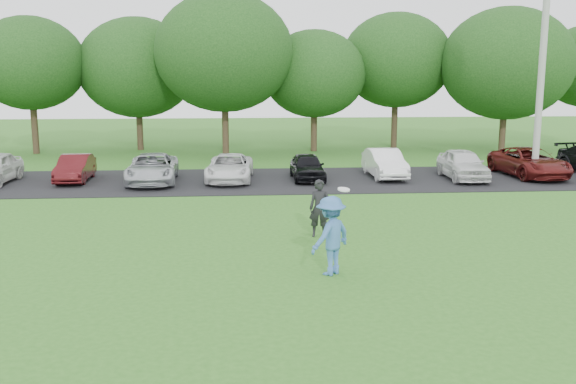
{
  "coord_description": "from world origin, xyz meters",
  "views": [
    {
      "loc": [
        -1.31,
        -13.34,
        4.48
      ],
      "look_at": [
        0.0,
        3.5,
        1.3
      ],
      "focal_mm": 40.0,
      "sensor_mm": 36.0,
      "label": 1
    }
  ],
  "objects": [
    {
      "name": "ground",
      "position": [
        0.0,
        0.0,
        0.0
      ],
      "size": [
        100.0,
        100.0,
        0.0
      ],
      "primitive_type": "plane",
      "color": "#2E681D",
      "rests_on": "ground"
    },
    {
      "name": "parking_lot",
      "position": [
        0.0,
        13.0,
        0.01
      ],
      "size": [
        32.0,
        6.5,
        0.03
      ],
      "primitive_type": "cube",
      "color": "black",
      "rests_on": "ground"
    },
    {
      "name": "utility_pole",
      "position": [
        11.16,
        12.54,
        5.17
      ],
      "size": [
        0.28,
        0.28,
        10.34
      ],
      "primitive_type": "cylinder",
      "color": "#A3A49F",
      "rests_on": "ground"
    },
    {
      "name": "frisbee_player",
      "position": [
        0.71,
        0.36,
        0.89
      ],
      "size": [
        1.3,
        1.26,
        1.97
      ],
      "color": "#3E6DAF",
      "rests_on": "ground"
    },
    {
      "name": "camera_bystander",
      "position": [
        0.89,
        3.71,
        0.79
      ],
      "size": [
        0.63,
        0.47,
        1.58
      ],
      "color": "black",
      "rests_on": "ground"
    },
    {
      "name": "parked_cars",
      "position": [
        0.93,
        13.03,
        0.62
      ],
      "size": [
        31.2,
        5.03,
        1.26
      ],
      "color": "#531213",
      "rests_on": "parking_lot"
    },
    {
      "name": "tree_row",
      "position": [
        1.51,
        22.76,
        4.91
      ],
      "size": [
        42.39,
        9.85,
        8.64
      ],
      "color": "#38281C",
      "rests_on": "ground"
    }
  ]
}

